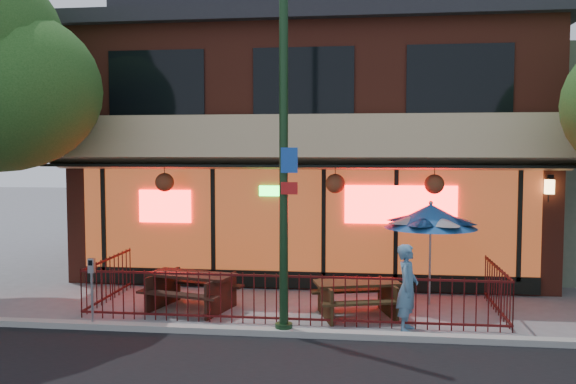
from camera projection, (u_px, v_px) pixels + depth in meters
The scene contains 10 objects.
ground at pixel (286, 328), 11.59m from camera, with size 80.00×80.00×0.00m, color gray.
curb at pixel (283, 332), 11.09m from camera, with size 80.00×0.25×0.12m, color #999993.
restaurant_building at pixel (316, 125), 18.35m from camera, with size 12.96×9.49×8.05m.
patio_fence at pixel (290, 289), 12.05m from camera, with size 8.44×2.62×1.00m.
street_light at pixel (284, 163), 10.97m from camera, with size 0.43×0.32×7.00m.
picnic_table_left at pixel (191, 286), 12.87m from camera, with size 2.11×1.81×0.78m.
picnic_table_right at pixel (357, 294), 12.33m from camera, with size 1.98×1.71×0.72m.
patio_umbrella at pixel (431, 216), 13.21m from camera, with size 2.00×2.00×2.28m.
pedestrian at pixel (407, 288), 11.36m from camera, with size 0.60×0.39×1.63m, color teal.
parking_meter_near at pixel (92, 281), 11.50m from camera, with size 0.12×0.11×1.34m.
Camera 1 is at (1.43, -11.30, 3.39)m, focal length 38.00 mm.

